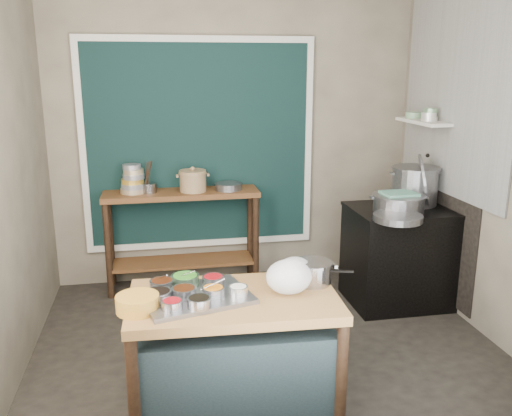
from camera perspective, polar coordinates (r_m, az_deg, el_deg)
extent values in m
cube|color=#2A2620|center=(4.34, 1.01, -14.18)|extent=(3.50, 3.00, 0.02)
cube|color=gray|center=(5.33, -2.24, 7.29)|extent=(3.50, 0.02, 2.80)
cube|color=gray|center=(3.91, -25.11, 3.21)|extent=(0.02, 3.00, 2.80)
cube|color=gray|center=(4.56, 23.41, 4.84)|extent=(0.02, 3.00, 2.80)
cube|color=black|center=(5.26, -5.97, 6.57)|extent=(2.10, 0.02, 1.90)
cube|color=#B2B2AA|center=(4.96, 20.14, 11.10)|extent=(0.02, 1.70, 1.70)
cube|color=black|center=(5.23, 18.54, -1.45)|extent=(0.01, 1.30, 1.30)
cube|color=beige|center=(5.19, 17.20, 8.68)|extent=(0.22, 0.70, 0.03)
cube|color=#905F34|center=(3.45, -2.29, -14.99)|extent=(1.28, 0.78, 0.75)
cube|color=brown|center=(5.26, -7.72, -3.29)|extent=(1.45, 0.40, 0.95)
cube|color=black|center=(5.05, 14.95, -5.01)|extent=(0.90, 0.68, 0.85)
cube|color=black|center=(4.92, 15.28, -0.18)|extent=(0.92, 0.69, 0.03)
cube|color=gray|center=(3.26, -6.34, -9.29)|extent=(0.71, 0.58, 0.03)
cylinder|color=gray|center=(3.38, -7.46, -7.57)|extent=(0.17, 0.17, 0.07)
cylinder|color=silver|center=(3.23, -1.88, -8.65)|extent=(0.11, 0.11, 0.05)
cylinder|color=gray|center=(3.21, -4.53, -8.78)|extent=(0.14, 0.14, 0.06)
cylinder|color=gray|center=(3.20, -10.25, -9.08)|extent=(0.16, 0.16, 0.06)
cylinder|color=gray|center=(3.22, -7.58, -8.82)|extent=(0.15, 0.15, 0.06)
cylinder|color=gray|center=(3.09, -8.83, -10.02)|extent=(0.12, 0.12, 0.05)
cylinder|color=gray|center=(3.37, -4.52, -7.62)|extent=(0.14, 0.14, 0.06)
cylinder|color=gray|center=(3.09, -6.00, -9.83)|extent=(0.14, 0.14, 0.06)
cylinder|color=gray|center=(3.34, -9.90, -7.97)|extent=(0.15, 0.15, 0.06)
cylinder|color=#B88225|center=(3.15, -12.36, -9.76)|extent=(0.28, 0.28, 0.09)
ellipsoid|color=white|center=(3.29, 3.48, -7.23)|extent=(0.33, 0.30, 0.21)
ellipsoid|color=white|center=(3.46, 4.08, -6.55)|extent=(0.23, 0.19, 0.17)
cylinder|color=tan|center=(5.15, -12.74, 1.84)|extent=(0.24, 0.24, 0.04)
cylinder|color=gray|center=(5.14, -12.77, 2.32)|extent=(0.23, 0.23, 0.04)
cylinder|color=gold|center=(5.13, -12.80, 2.80)|extent=(0.21, 0.21, 0.04)
cylinder|color=gray|center=(5.12, -12.82, 3.29)|extent=(0.20, 0.20, 0.04)
cylinder|color=tan|center=(5.11, -12.85, 3.77)|extent=(0.19, 0.19, 0.04)
cylinder|color=gray|center=(5.11, -12.88, 4.26)|extent=(0.17, 0.17, 0.04)
cylinder|color=gray|center=(5.11, -11.22, 2.10)|extent=(0.18, 0.18, 0.09)
cylinder|color=gray|center=(5.14, -2.93, 2.28)|extent=(0.31, 0.31, 0.06)
cylinder|color=gray|center=(5.00, 17.22, 2.80)|extent=(0.30, 0.48, 0.47)
cube|color=#559984|center=(4.75, 14.84, 1.49)|extent=(0.29, 0.23, 0.02)
cylinder|color=gray|center=(4.50, 14.70, -1.00)|extent=(0.49, 0.49, 0.05)
cylinder|color=silver|center=(5.10, 17.77, 8.92)|extent=(0.14, 0.14, 0.04)
cylinder|color=silver|center=(5.09, 17.81, 9.34)|extent=(0.13, 0.13, 0.04)
cylinder|color=gray|center=(5.09, 17.84, 9.76)|extent=(0.12, 0.12, 0.04)
cylinder|color=gray|center=(5.36, 16.28, 9.37)|extent=(0.17, 0.17, 0.06)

